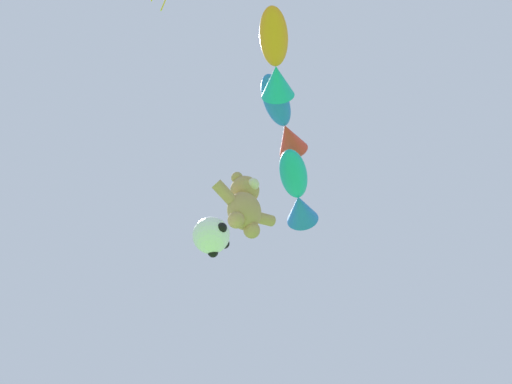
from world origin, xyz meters
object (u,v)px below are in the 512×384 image
object	(u,v)px
fish_kite_teal	(297,192)
fish_kite_cobalt	(283,120)
soccer_ball_kite	(211,236)
teddy_bear_kite	(245,204)
fish_kite_tangerine	(275,60)

from	to	relation	value
fish_kite_teal	fish_kite_cobalt	world-z (taller)	fish_kite_cobalt
soccer_ball_kite	teddy_bear_kite	bearing A→B (deg)	-3.70
soccer_ball_kite	fish_kite_cobalt	world-z (taller)	fish_kite_cobalt
soccer_ball_kite	fish_kite_teal	distance (m)	3.75
fish_kite_tangerine	soccer_ball_kite	bearing A→B (deg)	77.64
teddy_bear_kite	fish_kite_teal	size ratio (longest dim) A/B	0.80
fish_kite_teal	fish_kite_cobalt	distance (m)	1.88
teddy_bear_kite	fish_kite_cobalt	xyz separation A→B (m)	(0.09, -1.32, 2.20)
soccer_ball_kite	fish_kite_teal	world-z (taller)	fish_kite_teal
fish_kite_teal	fish_kite_tangerine	distance (m)	3.66
fish_kite_cobalt	fish_kite_tangerine	world-z (taller)	fish_kite_cobalt
fish_kite_teal	soccer_ball_kite	bearing A→B (deg)	169.96
teddy_bear_kite	fish_kite_teal	world-z (taller)	fish_kite_teal
soccer_ball_kite	fish_kite_cobalt	bearing A→B (deg)	-56.48
teddy_bear_kite	fish_kite_cobalt	size ratio (longest dim) A/B	0.79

